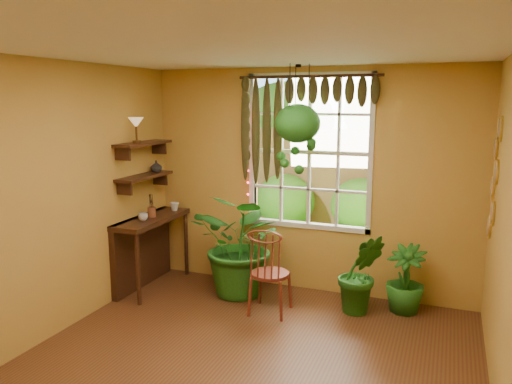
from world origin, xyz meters
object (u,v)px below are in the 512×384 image
Objects in this scene: windsor_chair at (269,285)px; hanging_basket at (297,129)px; counter_ledge at (145,243)px; potted_plant_left at (243,244)px; potted_plant_mid at (361,273)px.

windsor_chair is 1.75m from hanging_basket.
potted_plant_left reaches higher than counter_ledge.
counter_ledge is 1.33× the size of potted_plant_mid.
windsor_chair is at bearing -7.15° from counter_ledge.
windsor_chair is 1.24× the size of potted_plant_mid.
hanging_basket reaches higher than potted_plant_left.
potted_plant_mid is 0.75× the size of hanging_basket.
windsor_chair is at bearing -106.07° from hanging_basket.
windsor_chair reaches higher than counter_ledge.
hanging_basket is at bearing 71.97° from windsor_chair.
windsor_chair is (1.73, -0.22, -0.23)m from counter_ledge.
potted_plant_left is 1.40m from potted_plant_mid.
hanging_basket is (-0.78, 0.12, 1.55)m from potted_plant_mid.
hanging_basket is (0.14, 0.50, 1.67)m from windsor_chair.
counter_ledge is at bearing 170.88° from windsor_chair.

